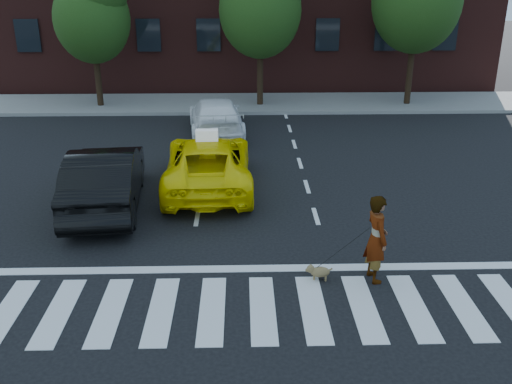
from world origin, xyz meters
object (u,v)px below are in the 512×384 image
(tree_left, at_px, (92,10))
(white_suv, at_px, (216,117))
(tree_mid, at_px, (261,0))
(taxi, at_px, (208,163))
(dog, at_px, (318,271))
(woman, at_px, (376,239))
(black_sedan, at_px, (105,178))

(tree_left, xyz_separation_m, white_suv, (5.57, -4.56, -3.72))
(tree_left, bearing_deg, white_suv, -39.31)
(tree_left, distance_m, tree_mid, 7.51)
(tree_mid, height_order, white_suv, tree_mid)
(taxi, xyz_separation_m, dog, (2.63, -5.61, -0.57))
(tree_mid, distance_m, woman, 16.47)
(tree_left, relative_size, woman, 3.35)
(black_sedan, xyz_separation_m, dog, (5.39, -4.14, -0.66))
(tree_mid, height_order, dog, tree_mid)
(taxi, relative_size, woman, 2.82)
(tree_mid, bearing_deg, white_suv, -112.99)
(black_sedan, relative_size, woman, 2.66)
(woman, xyz_separation_m, dog, (-1.20, 0.01, -0.78))
(black_sedan, height_order, woman, woman)
(black_sedan, distance_m, woman, 7.79)
(tree_mid, bearing_deg, tree_left, 180.00)
(black_sedan, bearing_deg, taxi, -157.58)
(tree_mid, relative_size, dog, 12.07)
(black_sedan, bearing_deg, woman, 142.15)
(black_sedan, relative_size, dog, 8.77)
(woman, bearing_deg, taxi, 22.99)
(black_sedan, bearing_deg, tree_mid, -117.49)
(tree_left, height_order, taxi, tree_left)
(tree_left, distance_m, white_suv, 8.10)
(tree_left, height_order, woman, tree_left)
(tree_mid, bearing_deg, taxi, -100.66)
(taxi, height_order, black_sedan, black_sedan)
(taxi, xyz_separation_m, woman, (3.83, -5.62, 0.21))
(tree_left, xyz_separation_m, black_sedan, (2.80, -11.75, -3.59))
(tree_left, height_order, dog, tree_left)
(dog, bearing_deg, tree_mid, 99.23)
(tree_mid, relative_size, white_suv, 1.43)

